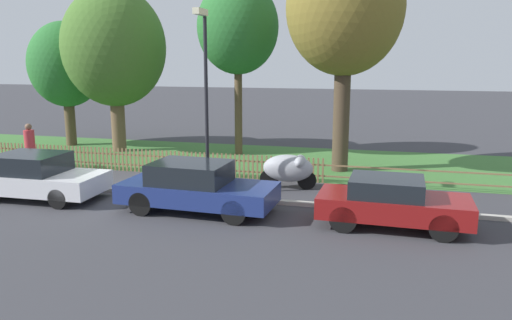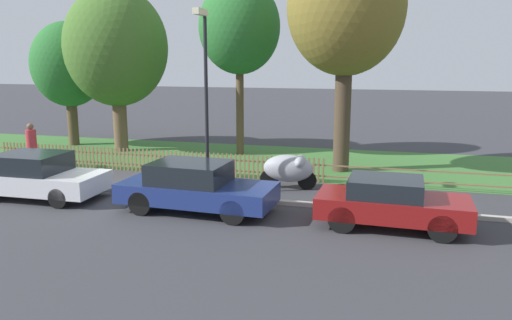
{
  "view_description": "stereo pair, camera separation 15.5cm",
  "coord_description": "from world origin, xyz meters",
  "px_view_note": "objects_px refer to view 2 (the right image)",
  "views": [
    {
      "loc": [
        8.62,
        -13.86,
        4.21
      ],
      "look_at": [
        4.72,
        1.05,
        1.1
      ],
      "focal_mm": 35.0,
      "sensor_mm": 36.0,
      "label": 1
    },
    {
      "loc": [
        8.77,
        -13.82,
        4.21
      ],
      "look_at": [
        4.72,
        1.05,
        1.1
      ],
      "focal_mm": 35.0,
      "sensor_mm": 36.0,
      "label": 2
    }
  ],
  "objects_px": {
    "parked_car_black_saloon": "(37,176)",
    "parked_car_navy_estate": "(195,187)",
    "covered_motorcycle": "(290,168)",
    "pedestrian_by_lamp": "(32,145)",
    "tree_nearest_kerb": "(69,65)",
    "street_lamp": "(205,81)",
    "tree_far_left": "(346,9)",
    "parked_car_red_compact": "(391,202)",
    "tree_mid_park": "(239,28)",
    "tree_behind_motorcycle": "(116,48)"
  },
  "relations": [
    {
      "from": "covered_motorcycle",
      "to": "tree_behind_motorcycle",
      "type": "height_order",
      "value": "tree_behind_motorcycle"
    },
    {
      "from": "parked_car_black_saloon",
      "to": "tree_mid_park",
      "type": "bearing_deg",
      "value": 64.48
    },
    {
      "from": "parked_car_black_saloon",
      "to": "street_lamp",
      "type": "height_order",
      "value": "street_lamp"
    },
    {
      "from": "covered_motorcycle",
      "to": "tree_mid_park",
      "type": "relative_size",
      "value": 0.25
    },
    {
      "from": "parked_car_black_saloon",
      "to": "parked_car_red_compact",
      "type": "height_order",
      "value": "parked_car_black_saloon"
    },
    {
      "from": "covered_motorcycle",
      "to": "street_lamp",
      "type": "distance_m",
      "value": 3.99
    },
    {
      "from": "street_lamp",
      "to": "pedestrian_by_lamp",
      "type": "bearing_deg",
      "value": 169.6
    },
    {
      "from": "covered_motorcycle",
      "to": "pedestrian_by_lamp",
      "type": "distance_m",
      "value": 9.89
    },
    {
      "from": "covered_motorcycle",
      "to": "pedestrian_by_lamp",
      "type": "xyz_separation_m",
      "value": [
        -9.88,
        -0.12,
        0.36
      ]
    },
    {
      "from": "tree_nearest_kerb",
      "to": "street_lamp",
      "type": "bearing_deg",
      "value": -36.18
    },
    {
      "from": "pedestrian_by_lamp",
      "to": "tree_behind_motorcycle",
      "type": "bearing_deg",
      "value": -153.11
    },
    {
      "from": "parked_car_black_saloon",
      "to": "tree_behind_motorcycle",
      "type": "relative_size",
      "value": 0.55
    },
    {
      "from": "parked_car_black_saloon",
      "to": "parked_car_navy_estate",
      "type": "relative_size",
      "value": 0.93
    },
    {
      "from": "covered_motorcycle",
      "to": "street_lamp",
      "type": "relative_size",
      "value": 0.33
    },
    {
      "from": "covered_motorcycle",
      "to": "pedestrian_by_lamp",
      "type": "height_order",
      "value": "pedestrian_by_lamp"
    },
    {
      "from": "tree_nearest_kerb",
      "to": "parked_car_navy_estate",
      "type": "bearing_deg",
      "value": -41.12
    },
    {
      "from": "parked_car_red_compact",
      "to": "street_lamp",
      "type": "relative_size",
      "value": 0.67
    },
    {
      "from": "parked_car_red_compact",
      "to": "covered_motorcycle",
      "type": "distance_m",
      "value": 4.53
    },
    {
      "from": "tree_mid_park",
      "to": "tree_far_left",
      "type": "relative_size",
      "value": 0.89
    },
    {
      "from": "parked_car_black_saloon",
      "to": "tree_far_left",
      "type": "relative_size",
      "value": 0.48
    },
    {
      "from": "tree_behind_motorcycle",
      "to": "tree_far_left",
      "type": "bearing_deg",
      "value": -9.0
    },
    {
      "from": "tree_behind_motorcycle",
      "to": "tree_mid_park",
      "type": "xyz_separation_m",
      "value": [
        5.64,
        0.64,
        0.83
      ]
    },
    {
      "from": "parked_car_navy_estate",
      "to": "tree_nearest_kerb",
      "type": "distance_m",
      "value": 13.8
    },
    {
      "from": "tree_far_left",
      "to": "pedestrian_by_lamp",
      "type": "xyz_separation_m",
      "value": [
        -11.25,
        -3.32,
        -4.94
      ]
    },
    {
      "from": "parked_car_navy_estate",
      "to": "tree_nearest_kerb",
      "type": "bearing_deg",
      "value": 141.12
    },
    {
      "from": "parked_car_black_saloon",
      "to": "tree_behind_motorcycle",
      "type": "xyz_separation_m",
      "value": [
        -1.71,
        7.96,
        4.04
      ]
    },
    {
      "from": "parked_car_navy_estate",
      "to": "tree_far_left",
      "type": "bearing_deg",
      "value": 63.81
    },
    {
      "from": "parked_car_black_saloon",
      "to": "tree_far_left",
      "type": "xyz_separation_m",
      "value": [
        8.67,
        6.31,
        5.31
      ]
    },
    {
      "from": "pedestrian_by_lamp",
      "to": "street_lamp",
      "type": "relative_size",
      "value": 0.33
    },
    {
      "from": "parked_car_navy_estate",
      "to": "pedestrian_by_lamp",
      "type": "distance_m",
      "value": 8.39
    },
    {
      "from": "covered_motorcycle",
      "to": "tree_mid_park",
      "type": "height_order",
      "value": "tree_mid_park"
    },
    {
      "from": "tree_nearest_kerb",
      "to": "tree_mid_park",
      "type": "distance_m",
      "value": 8.94
    },
    {
      "from": "tree_far_left",
      "to": "parked_car_red_compact",
      "type": "bearing_deg",
      "value": -73.5
    },
    {
      "from": "tree_nearest_kerb",
      "to": "pedestrian_by_lamp",
      "type": "relative_size",
      "value": 3.22
    },
    {
      "from": "parked_car_navy_estate",
      "to": "parked_car_red_compact",
      "type": "height_order",
      "value": "parked_car_navy_estate"
    },
    {
      "from": "parked_car_red_compact",
      "to": "pedestrian_by_lamp",
      "type": "xyz_separation_m",
      "value": [
        -13.13,
        3.04,
        0.38
      ]
    },
    {
      "from": "tree_nearest_kerb",
      "to": "parked_car_red_compact",
      "type": "bearing_deg",
      "value": -29.85
    },
    {
      "from": "parked_car_navy_estate",
      "to": "tree_far_left",
      "type": "distance_m",
      "value": 8.93
    },
    {
      "from": "parked_car_navy_estate",
      "to": "tree_behind_motorcycle",
      "type": "xyz_separation_m",
      "value": [
        -6.96,
        7.98,
        4.02
      ]
    },
    {
      "from": "street_lamp",
      "to": "tree_nearest_kerb",
      "type": "bearing_deg",
      "value": 143.82
    },
    {
      "from": "parked_car_navy_estate",
      "to": "parked_car_red_compact",
      "type": "bearing_deg",
      "value": 1.99
    },
    {
      "from": "covered_motorcycle",
      "to": "parked_car_red_compact",
      "type": "bearing_deg",
      "value": -47.23
    },
    {
      "from": "covered_motorcycle",
      "to": "tree_nearest_kerb",
      "type": "xyz_separation_m",
      "value": [
        -12.17,
        5.69,
        3.25
      ]
    },
    {
      "from": "parked_car_black_saloon",
      "to": "tree_far_left",
      "type": "bearing_deg",
      "value": 35.08
    },
    {
      "from": "parked_car_black_saloon",
      "to": "pedestrian_by_lamp",
      "type": "xyz_separation_m",
      "value": [
        -2.57,
        3.0,
        0.36
      ]
    },
    {
      "from": "tree_nearest_kerb",
      "to": "street_lamp",
      "type": "distance_m",
      "value": 12.19
    },
    {
      "from": "tree_nearest_kerb",
      "to": "street_lamp",
      "type": "xyz_separation_m",
      "value": [
        9.84,
        -7.19,
        -0.39
      ]
    },
    {
      "from": "parked_car_black_saloon",
      "to": "street_lamp",
      "type": "relative_size",
      "value": 0.73
    },
    {
      "from": "tree_nearest_kerb",
      "to": "street_lamp",
      "type": "relative_size",
      "value": 1.07
    },
    {
      "from": "parked_car_black_saloon",
      "to": "parked_car_navy_estate",
      "type": "height_order",
      "value": "parked_car_navy_estate"
    }
  ]
}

